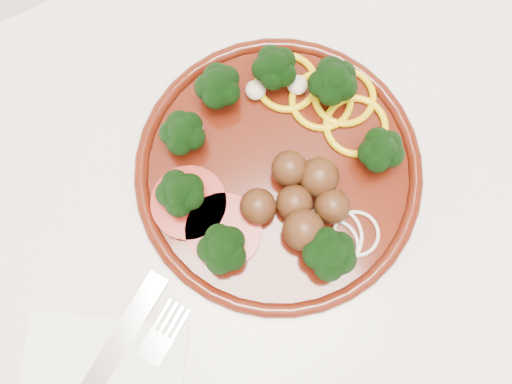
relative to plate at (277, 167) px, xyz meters
name	(u,v)px	position (x,y,z in m)	size (l,w,h in m)	color
counter	(244,262)	(-0.06, -0.02, -0.47)	(2.40, 0.60, 0.90)	beige
plate	(277,167)	(0.00, 0.00, 0.00)	(0.28, 0.28, 0.06)	#3E1007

